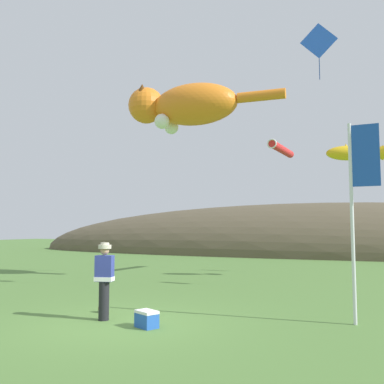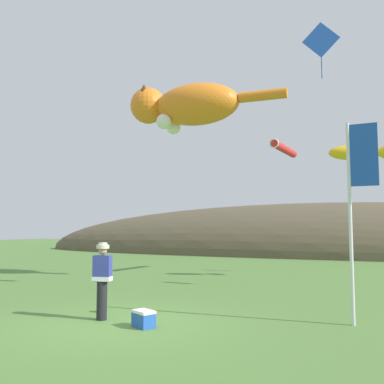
% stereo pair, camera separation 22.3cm
% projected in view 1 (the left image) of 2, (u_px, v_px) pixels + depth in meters
% --- Properties ---
extents(ground_plane, '(120.00, 120.00, 0.00)m').
position_uv_depth(ground_plane, '(119.00, 324.00, 9.48)').
color(ground_plane, '#517A38').
extents(distant_hill_ridge, '(54.93, 14.72, 8.49)m').
position_uv_depth(distant_hill_ridge, '(334.00, 255.00, 34.66)').
color(distant_hill_ridge, brown).
rests_on(distant_hill_ridge, ground).
extents(festival_attendant, '(0.47, 0.36, 1.77)m').
position_uv_depth(festival_attendant, '(104.00, 278.00, 9.91)').
color(festival_attendant, black).
rests_on(festival_attendant, ground).
extents(kite_spool, '(0.13, 0.20, 0.20)m').
position_uv_depth(kite_spool, '(103.00, 308.00, 10.75)').
color(kite_spool, olive).
rests_on(kite_spool, ground).
extents(picnic_cooler, '(0.58, 0.51, 0.36)m').
position_uv_depth(picnic_cooler, '(147.00, 319.00, 9.11)').
color(picnic_cooler, blue).
rests_on(picnic_cooler, ground).
extents(festival_banner_pole, '(0.66, 0.08, 4.49)m').
position_uv_depth(festival_banner_pole, '(358.00, 191.00, 9.55)').
color(festival_banner_pole, silver).
rests_on(festival_banner_pole, ground).
extents(kite_giant_cat, '(6.86, 2.23, 2.08)m').
position_uv_depth(kite_giant_cat, '(184.00, 106.00, 18.30)').
color(kite_giant_cat, orange).
extents(kite_fish_windsock, '(2.39, 1.40, 0.71)m').
position_uv_depth(kite_fish_windsock, '(354.00, 153.00, 17.77)').
color(kite_fish_windsock, gold).
extents(kite_tube_streamer, '(0.61, 3.18, 0.44)m').
position_uv_depth(kite_tube_streamer, '(281.00, 149.00, 20.20)').
color(kite_tube_streamer, red).
extents(kite_diamond_blue, '(1.52, 0.17, 2.43)m').
position_uv_depth(kite_diamond_blue, '(319.00, 41.00, 17.81)').
color(kite_diamond_blue, blue).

